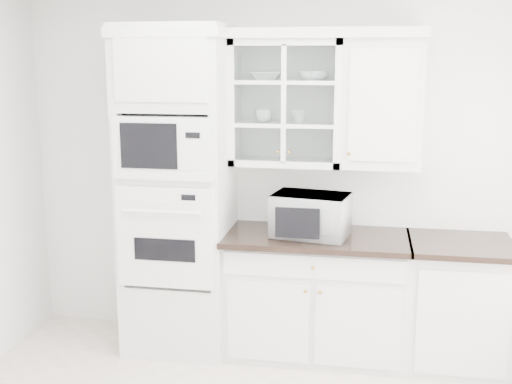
# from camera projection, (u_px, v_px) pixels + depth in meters

# --- Properties ---
(room_shell) EXTENTS (4.00, 3.50, 2.70)m
(room_shell) POSITION_uv_depth(u_px,v_px,m) (254.00, 130.00, 3.52)
(room_shell) COLOR white
(room_shell) RESTS_ON ground
(oven_column) EXTENTS (0.76, 0.68, 2.40)m
(oven_column) POSITION_uv_depth(u_px,v_px,m) (178.00, 192.00, 4.72)
(oven_column) COLOR silver
(oven_column) RESTS_ON ground
(base_cabinet_run) EXTENTS (1.32, 0.67, 0.92)m
(base_cabinet_run) POSITION_uv_depth(u_px,v_px,m) (316.00, 294.00, 4.72)
(base_cabinet_run) COLOR silver
(base_cabinet_run) RESTS_ON ground
(extra_base_cabinet) EXTENTS (0.72, 0.67, 0.92)m
(extra_base_cabinet) POSITION_uv_depth(u_px,v_px,m) (457.00, 303.00, 4.55)
(extra_base_cabinet) COLOR silver
(extra_base_cabinet) RESTS_ON ground
(upper_cabinet_glass) EXTENTS (0.80, 0.33, 0.90)m
(upper_cabinet_glass) POSITION_uv_depth(u_px,v_px,m) (287.00, 103.00, 4.61)
(upper_cabinet_glass) COLOR silver
(upper_cabinet_glass) RESTS_ON room_shell
(upper_cabinet_solid) EXTENTS (0.55, 0.33, 0.90)m
(upper_cabinet_solid) POSITION_uv_depth(u_px,v_px,m) (382.00, 104.00, 4.49)
(upper_cabinet_solid) COLOR silver
(upper_cabinet_solid) RESTS_ON room_shell
(crown_molding) EXTENTS (2.14, 0.38, 0.07)m
(crown_molding) POSITION_uv_depth(u_px,v_px,m) (272.00, 33.00, 4.50)
(crown_molding) COLOR white
(crown_molding) RESTS_ON room_shell
(countertop_microwave) EXTENTS (0.59, 0.52, 0.30)m
(countertop_microwave) POSITION_uv_depth(u_px,v_px,m) (311.00, 214.00, 4.57)
(countertop_microwave) COLOR white
(countertop_microwave) RESTS_ON base_cabinet_run
(bowl_a) EXTENTS (0.27, 0.27, 0.06)m
(bowl_a) POSITION_uv_depth(u_px,v_px,m) (266.00, 76.00, 4.59)
(bowl_a) COLOR white
(bowl_a) RESTS_ON upper_cabinet_glass
(bowl_b) EXTENTS (0.27, 0.27, 0.07)m
(bowl_b) POSITION_uv_depth(u_px,v_px,m) (313.00, 76.00, 4.54)
(bowl_b) COLOR white
(bowl_b) RESTS_ON upper_cabinet_glass
(cup_a) EXTENTS (0.15, 0.15, 0.09)m
(cup_a) POSITION_uv_depth(u_px,v_px,m) (264.00, 116.00, 4.64)
(cup_a) COLOR white
(cup_a) RESTS_ON upper_cabinet_glass
(cup_b) EXTENTS (0.12, 0.12, 0.09)m
(cup_b) POSITION_uv_depth(u_px,v_px,m) (299.00, 116.00, 4.61)
(cup_b) COLOR white
(cup_b) RESTS_ON upper_cabinet_glass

